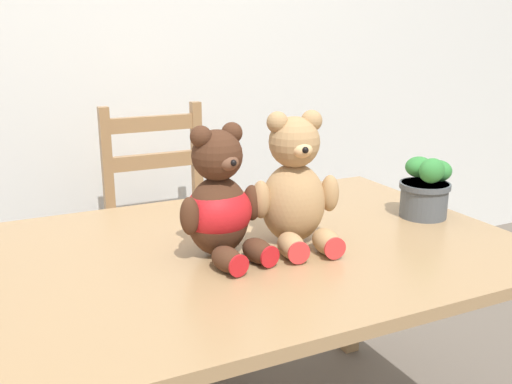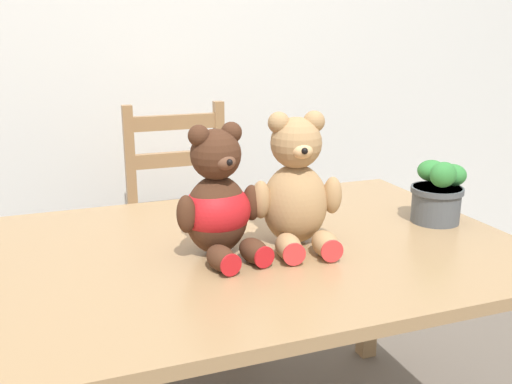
% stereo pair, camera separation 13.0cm
% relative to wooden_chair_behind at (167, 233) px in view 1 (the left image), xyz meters
% --- Properties ---
extents(wall_back, '(8.00, 0.04, 2.60)m').
position_rel_wooden_chair_behind_xyz_m(wall_back, '(-0.04, 0.46, 0.83)').
color(wall_back, silver).
rests_on(wall_back, ground_plane).
extents(dining_table, '(1.43, 0.97, 0.71)m').
position_rel_wooden_chair_behind_xyz_m(dining_table, '(-0.04, -0.84, 0.16)').
color(dining_table, '#9E7A51').
rests_on(dining_table, ground_plane).
extents(wooden_chair_behind, '(0.42, 0.43, 0.97)m').
position_rel_wooden_chair_behind_xyz_m(wooden_chair_behind, '(0.00, 0.00, 0.00)').
color(wooden_chair_behind, '#997047').
rests_on(wooden_chair_behind, ground_plane).
extents(teddy_bear_left, '(0.23, 0.26, 0.33)m').
position_rel_wooden_chair_behind_xyz_m(teddy_bear_left, '(-0.12, -0.87, 0.37)').
color(teddy_bear_left, '#472819').
rests_on(teddy_bear_left, dining_table).
extents(teddy_bear_right, '(0.24, 0.26, 0.35)m').
position_rel_wooden_chair_behind_xyz_m(teddy_bear_right, '(0.09, -0.88, 0.39)').
color(teddy_bear_right, tan).
rests_on(teddy_bear_right, dining_table).
extents(potted_plant, '(0.18, 0.15, 0.19)m').
position_rel_wooden_chair_behind_xyz_m(potted_plant, '(0.55, -0.85, 0.33)').
color(potted_plant, '#4C5156').
rests_on(potted_plant, dining_table).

